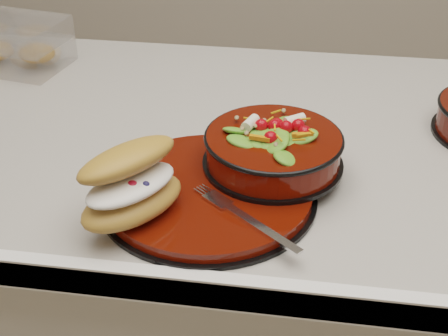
# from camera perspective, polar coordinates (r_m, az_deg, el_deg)

# --- Properties ---
(island_counter) EXTENTS (1.24, 0.74, 0.90)m
(island_counter) POSITION_cam_1_polar(r_m,az_deg,el_deg) (1.33, -0.45, -13.55)
(island_counter) COLOR silver
(island_counter) RESTS_ON ground
(dinner_plate) EXTENTS (0.31, 0.31, 0.02)m
(dinner_plate) POSITION_cam_1_polar(r_m,az_deg,el_deg) (0.88, -1.44, -2.25)
(dinner_plate) COLOR black
(dinner_plate) RESTS_ON island_counter
(salad_bowl) EXTENTS (0.21, 0.21, 0.09)m
(salad_bowl) POSITION_cam_1_polar(r_m,az_deg,el_deg) (0.91, 4.54, 2.11)
(salad_bowl) COLOR black
(salad_bowl) RESTS_ON dinner_plate
(croissant) EXTENTS (0.16, 0.18, 0.09)m
(croissant) POSITION_cam_1_polar(r_m,az_deg,el_deg) (0.81, -8.37, -1.47)
(croissant) COLOR #BD7B39
(croissant) RESTS_ON dinner_plate
(fork) EXTENTS (0.14, 0.12, 0.00)m
(fork) POSITION_cam_1_polar(r_m,az_deg,el_deg) (0.81, 2.17, -4.68)
(fork) COLOR silver
(fork) RESTS_ON dinner_plate
(pastry_box) EXTENTS (0.22, 0.18, 0.09)m
(pastry_box) POSITION_cam_1_polar(r_m,az_deg,el_deg) (1.35, -18.59, 10.67)
(pastry_box) COLOR white
(pastry_box) RESTS_ON island_counter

